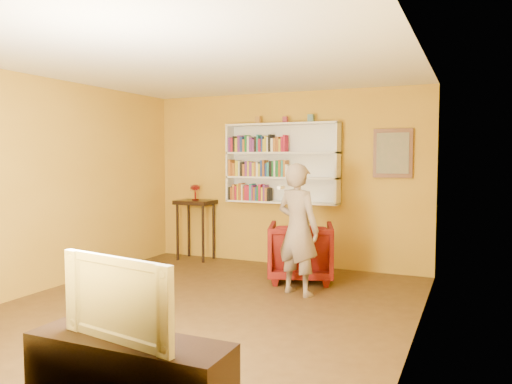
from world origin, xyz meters
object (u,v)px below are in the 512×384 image
armchair (301,251)px  tv_cabinet (129,376)px  ruby_lustre (195,189)px  bookshelf (283,164)px  console_table (195,210)px  television (128,297)px  person (298,229)px

armchair → tv_cabinet: size_ratio=0.62×
ruby_lustre → armchair: (2.05, -0.64, -0.77)m
tv_cabinet → bookshelf: bearing=98.4°
console_table → television: bearing=-64.2°
console_table → tv_cabinet: console_table is taller
bookshelf → ruby_lustre: bookshelf is taller
bookshelf → console_table: size_ratio=1.83×
bookshelf → tv_cabinet: (0.69, -4.66, -1.34)m
ruby_lustre → person: bearing=-30.5°
bookshelf → tv_cabinet: bearing=-81.6°
bookshelf → armchair: (0.57, -0.80, -1.19)m
armchair → console_table: bearing=-35.3°
console_table → ruby_lustre: bearing=180.0°
bookshelf → television: size_ratio=1.87×
console_table → tv_cabinet: (2.17, -4.50, -0.56)m
person → television: bearing=107.6°
bookshelf → person: bookshelf is taller
bookshelf → tv_cabinet: 4.90m
person → bookshelf: bearing=-43.9°
person → tv_cabinet: (-0.07, -3.18, -0.56)m
bookshelf → armchair: bookshelf is taller
ruby_lustre → tv_cabinet: bearing=-64.2°
ruby_lustre → tv_cabinet: 5.08m
armchair → tv_cabinet: (0.12, -3.86, -0.15)m
bookshelf → television: 4.78m
console_table → armchair: size_ratio=1.12×
bookshelf → armchair: bearing=-54.5°
bookshelf → person: (0.76, -1.48, -0.78)m
console_table → person: (2.24, -1.32, -0.00)m
ruby_lustre → armchair: bearing=-17.3°
armchair → tv_cabinet: bearing=73.8°
console_table → ruby_lustre: ruby_lustre is taller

